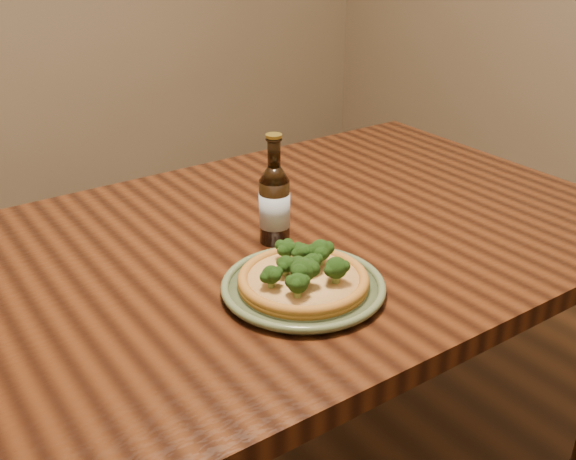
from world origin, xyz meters
TOP-DOWN VIEW (x-y plane):
  - table at (0.00, 0.10)m, footprint 1.60×0.90m
  - plate at (-0.01, -0.10)m, footprint 0.28×0.28m
  - pizza at (-0.01, -0.10)m, footprint 0.22×0.22m
  - beer_bottle at (0.06, 0.09)m, footprint 0.06×0.06m

SIDE VIEW (x-z plane):
  - table at x=0.00m, z-range 0.28..1.03m
  - plate at x=-0.01m, z-range 0.75..0.77m
  - pizza at x=-0.01m, z-range 0.75..0.81m
  - beer_bottle at x=0.06m, z-range 0.72..0.94m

